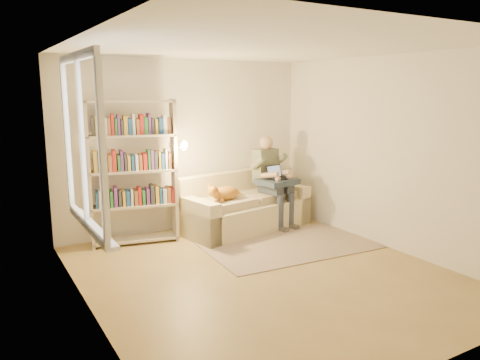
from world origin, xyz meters
TOP-DOWN VIEW (x-y plane):
  - floor at (0.00, 0.00)m, footprint 4.50×4.50m
  - ceiling at (0.00, 0.00)m, footprint 4.00×4.50m
  - wall_left at (-2.00, 0.00)m, footprint 0.02×4.50m
  - wall_right at (2.00, 0.00)m, footprint 0.02×4.50m
  - wall_back at (0.00, 2.25)m, footprint 4.00×0.02m
  - wall_front at (0.00, -2.25)m, footprint 4.00×0.02m
  - window at (-1.95, 0.20)m, footprint 0.12×1.52m
  - sofa at (0.74, 1.74)m, footprint 2.16×1.24m
  - person at (1.21, 1.67)m, footprint 0.48×0.67m
  - cat at (0.28, 1.53)m, footprint 0.66×0.31m
  - blanket at (1.22, 1.53)m, footprint 0.65×0.56m
  - laptop at (1.22, 1.55)m, footprint 0.33×0.29m
  - bookshelf at (-0.94, 1.90)m, footprint 1.32×0.63m
  - rug at (0.86, 0.68)m, footprint 2.41×1.52m

SIDE VIEW (x-z plane):
  - floor at x=0.00m, z-range 0.00..0.00m
  - rug at x=0.86m, z-range 0.00..0.01m
  - sofa at x=0.74m, z-range -0.12..0.75m
  - cat at x=0.28m, z-range 0.53..0.78m
  - blanket at x=1.22m, z-range 0.69..0.78m
  - person at x=1.21m, z-range 0.09..1.52m
  - laptop at x=1.22m, z-range 0.70..0.96m
  - bookshelf at x=-0.94m, z-range 0.11..2.13m
  - wall_left at x=-2.00m, z-range 0.00..2.60m
  - wall_right at x=2.00m, z-range 0.00..2.60m
  - wall_back at x=0.00m, z-range 0.00..2.60m
  - wall_front at x=0.00m, z-range 0.00..2.60m
  - window at x=-1.95m, z-range 0.53..2.22m
  - ceiling at x=0.00m, z-range 2.59..2.61m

